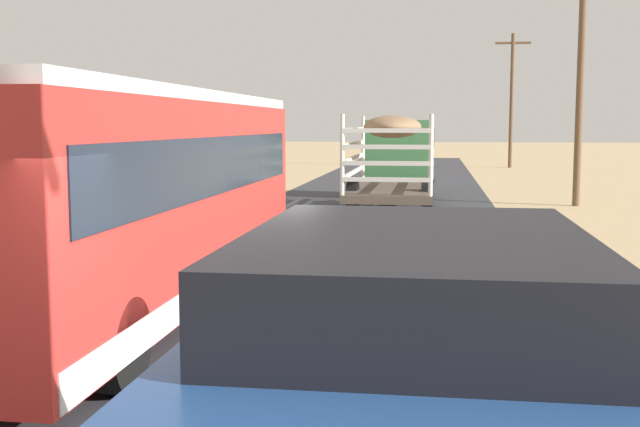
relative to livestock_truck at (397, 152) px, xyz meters
name	(u,v)px	position (x,y,z in m)	size (l,w,h in m)	color
livestock_truck	(397,152)	(0.00, 0.00, 0.00)	(2.53, 9.70, 3.02)	#3F7F4C
bus	(134,196)	(-2.95, -16.93, -0.04)	(2.54, 10.00, 3.21)	red
car_far	(416,166)	(0.36, 11.94, -1.10)	(1.80, 4.40, 1.46)	silver
power_pole_mid	(580,76)	(6.09, 0.07, 2.57)	(2.20, 0.24, 8.14)	brown
power_pole_far	(512,96)	(6.09, 24.19, 2.74)	(2.20, 0.24, 8.48)	brown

